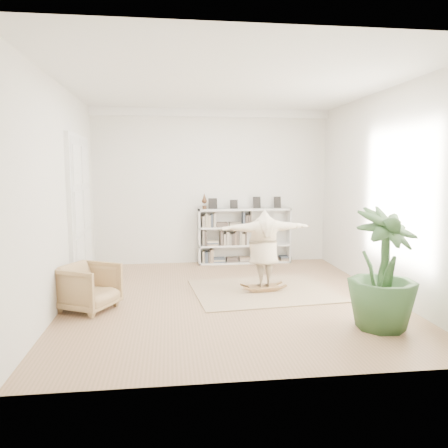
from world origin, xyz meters
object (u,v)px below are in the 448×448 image
Objects in this scene: person at (264,246)px; houseplant at (383,269)px; bookshelf at (244,236)px; rocker_board at (263,287)px; armchair at (88,287)px.

houseplant is (1.24, -2.04, 0.01)m from person.
bookshelf is 4.67m from houseplant.
rocker_board is 0.34× the size of houseplant.
armchair is 4.45m from houseplant.
person is at bearing -91.65° from bookshelf.
houseplant is (1.24, -2.04, 0.77)m from rocker_board.
bookshelf is 1.28× the size of person.
houseplant reaches higher than armchair.
armchair is at bearing -133.85° from bookshelf.
bookshelf is at bearing -15.39° from armchair.
person is 1.02× the size of houseplant.
armchair reaches higher than rocker_board.
rocker_board is at bearing -158.93° from person.
rocker_board is at bearing 121.26° from houseplant.
person is (-0.07, -2.48, 0.20)m from bookshelf.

